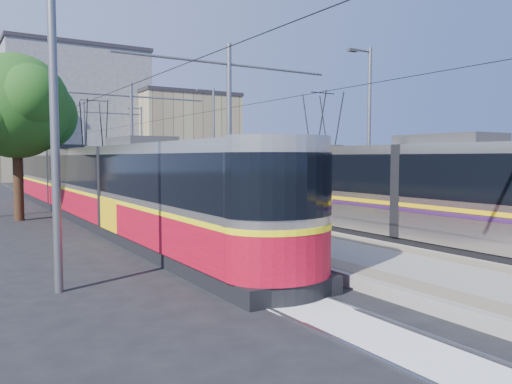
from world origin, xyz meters
TOP-DOWN VIEW (x-y plane):
  - ground at (0.00, 0.00)m, footprint 160.00×160.00m
  - platform at (0.00, 17.00)m, footprint 4.00×50.00m
  - tactile_strip_left at (-1.45, 17.00)m, footprint 0.70×50.00m
  - tactile_strip_right at (1.45, 17.00)m, footprint 0.70×50.00m
  - rails at (0.00, 17.00)m, footprint 8.71×70.00m
  - track_arrow at (-3.60, -3.00)m, footprint 1.20×5.00m
  - tram_left at (-3.60, 14.36)m, footprint 2.43×31.90m
  - tram_right at (3.60, 6.67)m, footprint 2.43×30.03m
  - catenary at (0.00, 14.15)m, footprint 9.20×70.00m
  - street_lamps at (-0.00, 21.00)m, footprint 15.18×38.22m
  - shelter at (0.11, 15.48)m, footprint 0.93×1.14m
  - tree at (-6.38, 16.04)m, footprint 5.21×4.81m
  - building_centre at (6.00, 64.00)m, footprint 18.36×14.28m
  - building_right at (20.00, 58.00)m, footprint 14.28×10.20m

SIDE VIEW (x-z plane):
  - ground at x=0.00m, z-range 0.00..0.00m
  - track_arrow at x=-3.60m, z-range 0.00..0.01m
  - rails at x=0.00m, z-range 0.00..0.03m
  - platform at x=0.00m, z-range 0.00..0.30m
  - tactile_strip_left at x=-1.45m, z-range 0.30..0.31m
  - tactile_strip_right at x=1.45m, z-range 0.30..0.31m
  - shelter at x=0.11m, z-range 0.35..2.54m
  - tram_left at x=-3.60m, z-range -1.04..4.46m
  - tram_right at x=3.60m, z-range -0.89..4.61m
  - street_lamps at x=0.00m, z-range 0.18..8.18m
  - catenary at x=0.00m, z-range 1.02..8.02m
  - tree at x=-6.38m, z-range 1.33..8.90m
  - building_right at x=20.00m, z-range 0.01..12.09m
  - building_centre at x=6.00m, z-range 0.01..17.73m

